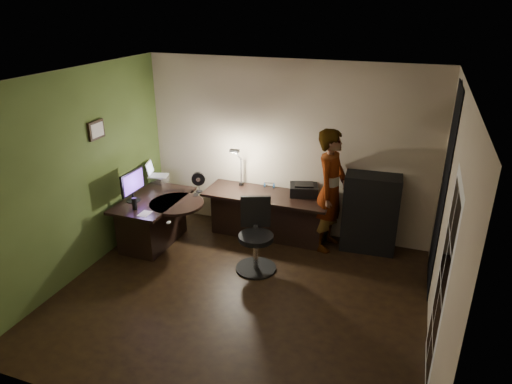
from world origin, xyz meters
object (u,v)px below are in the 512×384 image
(desk_right, at_px, (267,216))
(person, at_px, (331,191))
(cabinet, at_px, (370,213))
(office_chair, at_px, (256,237))
(desk_left, at_px, (155,221))
(monitor, at_px, (132,190))

(desk_right, distance_m, person, 1.11)
(cabinet, xyz_separation_m, office_chair, (-1.38, -1.10, -0.08))
(desk_left, bearing_deg, cabinet, 17.09)
(desk_left, distance_m, office_chair, 1.71)
(cabinet, relative_size, monitor, 2.26)
(office_chair, bearing_deg, desk_right, 78.61)
(desk_left, bearing_deg, person, 18.05)
(cabinet, height_order, monitor, cabinet)
(monitor, bearing_deg, cabinet, 18.74)
(cabinet, height_order, office_chair, cabinet)
(desk_right, xyz_separation_m, cabinet, (1.54, 0.15, 0.22))
(office_chair, height_order, person, person)
(desk_right, height_order, office_chair, office_chair)
(monitor, bearing_deg, office_chair, -0.29)
(monitor, bearing_deg, desk_left, 32.90)
(desk_right, height_order, person, person)
(person, bearing_deg, office_chair, 149.48)
(office_chair, bearing_deg, desk_left, 152.70)
(cabinet, distance_m, monitor, 3.49)
(desk_right, xyz_separation_m, monitor, (-1.77, -0.91, 0.54))
(desk_left, height_order, person, person)
(desk_left, distance_m, cabinet, 3.21)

